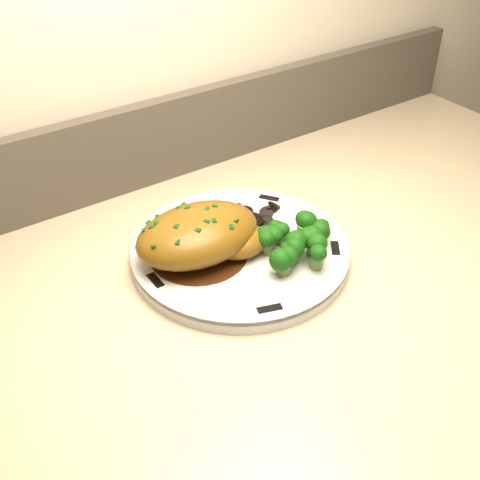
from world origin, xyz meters
TOP-DOWN VIEW (x-y plane):
  - plate at (0.40, 1.77)m, footprint 0.32×0.32m
  - rim_accent_0 at (0.49, 1.83)m, footprint 0.02×0.03m
  - rim_accent_1 at (0.37, 1.87)m, footprint 0.03×0.02m
  - rim_accent_2 at (0.29, 1.77)m, footprint 0.01×0.03m
  - rim_accent_3 at (0.36, 1.66)m, footprint 0.03×0.02m
  - rim_accent_4 at (0.49, 1.70)m, footprint 0.02×0.03m
  - gravy_pool at (0.35, 1.78)m, footprint 0.12×0.12m
  - chicken_breast at (0.36, 1.78)m, footprint 0.15×0.11m
  - mushroom_pile at (0.44, 1.80)m, footprint 0.08×0.06m
  - broccoli_florets at (0.45, 1.72)m, footprint 0.09×0.08m

SIDE VIEW (x-z plane):
  - plate at x=0.40m, z-range 0.97..0.99m
  - rim_accent_0 at x=0.49m, z-range 0.99..0.99m
  - rim_accent_1 at x=0.37m, z-range 0.99..0.99m
  - rim_accent_2 at x=0.29m, z-range 0.99..0.99m
  - rim_accent_3 at x=0.36m, z-range 0.99..0.99m
  - rim_accent_4 at x=0.49m, z-range 0.99..0.99m
  - gravy_pool at x=0.35m, z-range 0.99..0.99m
  - mushroom_pile at x=0.44m, z-range 0.98..1.00m
  - broccoli_florets at x=0.45m, z-range 0.99..1.03m
  - chicken_breast at x=0.36m, z-range 0.99..1.05m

